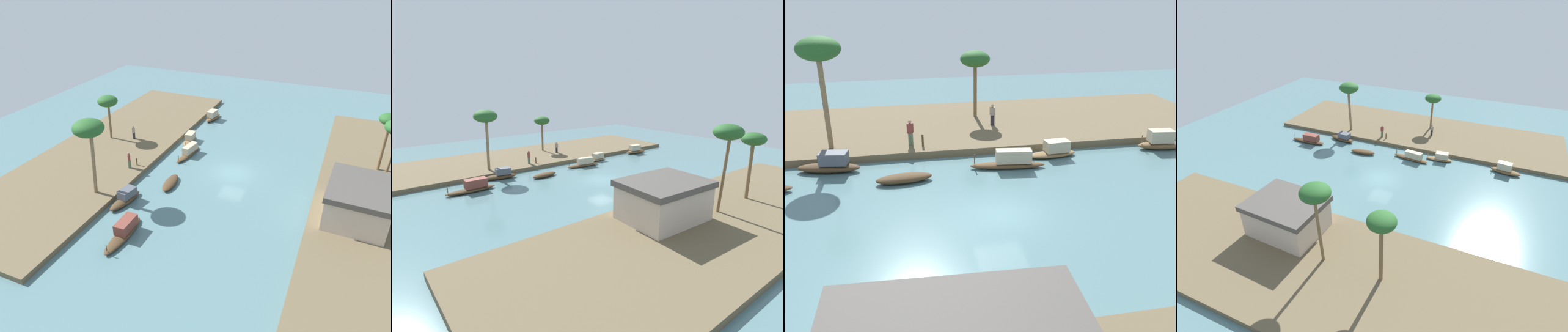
% 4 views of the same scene
% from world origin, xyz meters
% --- Properties ---
extents(river_water, '(69.37, 69.37, 0.00)m').
position_xyz_m(river_water, '(0.00, 0.00, 0.00)').
color(river_water, slate).
rests_on(river_water, ground).
extents(riverbank_left, '(40.30, 12.36, 0.48)m').
position_xyz_m(riverbank_left, '(0.00, -14.53, 0.24)').
color(riverbank_left, brown).
rests_on(riverbank_left, ground).
extents(sampan_upstream_small, '(3.89, 1.68, 1.26)m').
position_xyz_m(sampan_upstream_small, '(8.89, -7.26, 0.49)').
color(sampan_upstream_small, '#47331E').
rests_on(sampan_upstream_small, river_water).
extents(sampan_downstream_large, '(3.35, 1.47, 0.48)m').
position_xyz_m(sampan_downstream_large, '(4.58, -4.89, 0.24)').
color(sampan_downstream_large, '#47331E').
rests_on(sampan_downstream_large, river_water).
extents(sampan_with_tall_canopy, '(3.35, 1.35, 1.09)m').
position_xyz_m(sampan_with_tall_canopy, '(-5.28, -7.18, 0.42)').
color(sampan_with_tall_canopy, brown).
rests_on(sampan_with_tall_canopy, river_water).
extents(sampan_midstream, '(3.56, 1.53, 1.35)m').
position_xyz_m(sampan_midstream, '(-13.06, -7.16, 0.52)').
color(sampan_midstream, brown).
rests_on(sampan_midstream, river_water).
extents(sampan_open_hull, '(4.73, 1.50, 1.18)m').
position_xyz_m(sampan_open_hull, '(-1.95, -5.80, 0.46)').
color(sampan_open_hull, brown).
rests_on(sampan_open_hull, river_water).
extents(person_on_near_bank, '(0.42, 0.36, 1.62)m').
position_xyz_m(person_on_near_bank, '(-2.47, -13.28, 1.21)').
color(person_on_near_bank, '#232328').
rests_on(person_on_near_bank, riverbank_left).
extents(person_by_mooring, '(0.46, 0.46, 1.73)m').
position_xyz_m(person_by_mooring, '(3.92, -9.92, 1.28)').
color(person_by_mooring, '#4C664C').
rests_on(person_by_mooring, riverbank_left).
extents(mooring_post, '(0.14, 0.14, 0.81)m').
position_xyz_m(mooring_post, '(3.14, -9.51, 0.89)').
color(mooring_post, '#4C3823').
rests_on(mooring_post, riverbank_left).
extents(palm_tree_left_near, '(2.34, 2.34, 5.28)m').
position_xyz_m(palm_tree_left_near, '(-1.61, -15.90, 5.01)').
color(palm_tree_left_near, brown).
rests_on(palm_tree_left_near, riverbank_left).
extents(palm_tree_left_far, '(2.72, 2.72, 7.22)m').
position_xyz_m(palm_tree_left_far, '(9.15, -10.12, 6.76)').
color(palm_tree_left_far, '#7F6647').
rests_on(palm_tree_left_far, riverbank_left).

